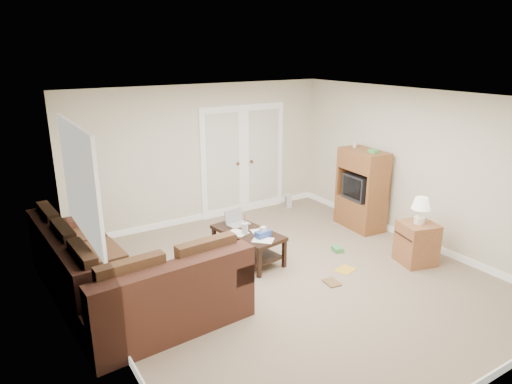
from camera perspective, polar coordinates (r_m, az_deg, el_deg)
floor at (r=6.57m, az=4.26°, el=-10.57°), size 5.50×5.50×0.00m
ceiling at (r=5.83m, az=4.83°, el=11.68°), size 5.00×5.50×0.02m
wall_left at (r=5.09m, az=-18.86°, el=-4.64°), size 0.02×5.50×2.50m
wall_right at (r=7.78m, az=19.53°, el=2.85°), size 0.02×5.50×2.50m
wall_back at (r=8.37m, az=-6.74°, el=4.72°), size 5.00×0.02×2.50m
wall_front at (r=4.36m, az=26.80°, el=-9.43°), size 5.00×0.02×2.50m
baseboards at (r=6.54m, az=4.27°, el=-10.18°), size 5.00×5.50×0.10m
french_doors at (r=8.78m, az=-1.57°, el=3.99°), size 1.80×0.05×2.13m
window_left at (r=5.93m, az=-21.14°, el=1.31°), size 0.05×1.92×1.42m
sectional_sofa at (r=5.98m, az=-16.67°, el=-10.48°), size 2.13×2.97×0.90m
coffee_table at (r=6.95m, az=-1.08°, el=-6.50°), size 0.75×1.23×0.78m
tv_armoire at (r=8.27m, az=13.06°, el=0.38°), size 0.55×0.92×1.52m
side_cabinet at (r=7.22m, az=19.49°, el=-5.64°), size 0.60×0.60×1.03m
space_heater at (r=9.23m, az=4.05°, el=-1.13°), size 0.13×0.11×0.29m
floor_magazine at (r=6.87m, az=11.09°, el=-9.51°), size 0.34×0.30×0.01m
floor_greenbox at (r=7.42m, az=10.14°, el=-7.05°), size 0.18×0.21×0.07m
floor_book at (r=6.43m, az=8.77°, el=-11.28°), size 0.21×0.27×0.02m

